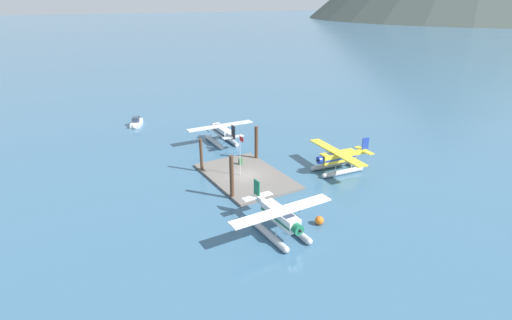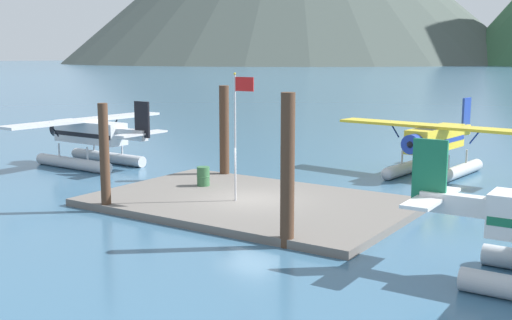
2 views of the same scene
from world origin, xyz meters
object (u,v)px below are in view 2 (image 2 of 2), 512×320
at_px(flagpole, 238,121).
at_px(seaplane_silver_port_fwd, 90,138).
at_px(fuel_drum, 203,176).
at_px(seaplane_yellow_bow_right, 435,145).

bearing_deg(flagpole, seaplane_silver_port_fwd, 164.25).
bearing_deg(fuel_drum, seaplane_yellow_bow_right, 52.89).
xyz_separation_m(seaplane_silver_port_fwd, seaplane_yellow_bow_right, (17.16, 7.97, 0.00)).
bearing_deg(flagpole, fuel_drum, 152.04).
xyz_separation_m(fuel_drum, seaplane_silver_port_fwd, (-9.66, 1.95, 0.84)).
bearing_deg(seaplane_silver_port_fwd, flagpole, -15.75).
distance_m(flagpole, seaplane_yellow_bow_right, 12.54).
distance_m(flagpole, seaplane_silver_port_fwd, 13.43).
relative_size(fuel_drum, seaplane_yellow_bow_right, 0.08).
xyz_separation_m(flagpole, seaplane_yellow_bow_right, (4.38, 11.57, -2.03)).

